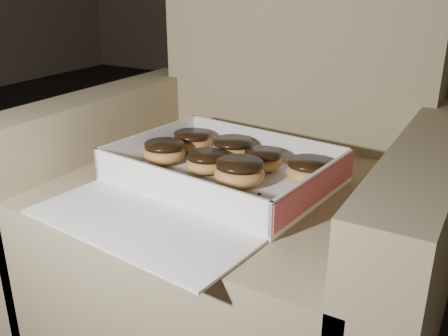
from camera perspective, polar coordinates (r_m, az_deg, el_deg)
floor at (r=1.75m, az=-15.57°, el=-5.31°), size 4.50×4.50×0.00m
armchair at (r=1.09m, az=2.31°, el=-5.66°), size 0.82×0.69×0.86m
bakery_box at (r=0.94m, az=-1.38°, el=-1.62°), size 0.45×0.51×0.07m
donut_a at (r=1.05m, az=-6.83°, el=1.82°), size 0.09×0.09×0.04m
donut_b at (r=1.01m, az=4.47°, el=0.94°), size 0.08×0.08×0.04m
donut_c at (r=0.96m, az=9.68°, el=-0.29°), size 0.09×0.09×0.04m
donut_d at (r=0.93m, az=1.77°, el=-0.50°), size 0.10×0.10×0.05m
donut_e at (r=1.11m, az=-3.66°, el=3.09°), size 0.09×0.09×0.04m
donut_f at (r=1.06m, az=0.97°, el=2.23°), size 0.09×0.09×0.04m
donut_g at (r=0.99m, az=-2.04°, el=0.65°), size 0.08×0.08×0.04m
crumb_a at (r=0.94m, az=-3.69°, el=-1.70°), size 0.01×0.01×0.00m
crumb_b at (r=0.86m, az=-2.92°, el=-4.23°), size 0.01×0.01×0.00m
crumb_c at (r=0.90m, az=4.06°, el=-2.96°), size 0.01×0.01×0.00m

